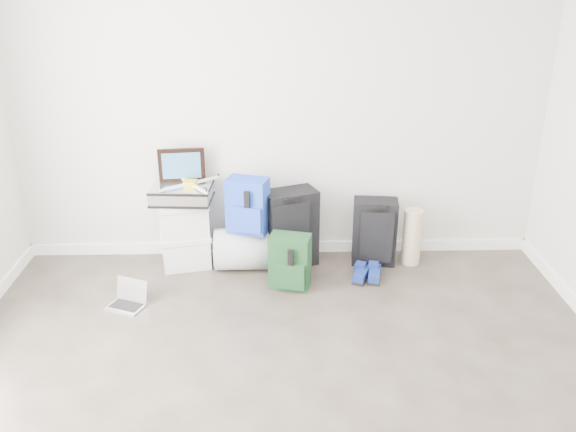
{
  "coord_description": "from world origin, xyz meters",
  "views": [
    {
      "loc": [
        -0.06,
        -2.5,
        2.5
      ],
      "look_at": [
        0.06,
        1.9,
        0.61
      ],
      "focal_mm": 38.0,
      "sensor_mm": 36.0,
      "label": 1
    }
  ],
  "objects_px": {
    "large_suitcase": "(290,228)",
    "duffel_bag": "(249,249)",
    "boxes_stack": "(185,233)",
    "briefcase": "(182,193)",
    "carry_on": "(375,232)",
    "laptop": "(129,299)"
  },
  "relations": [
    {
      "from": "large_suitcase",
      "to": "duffel_bag",
      "type": "bearing_deg",
      "value": 168.27
    },
    {
      "from": "boxes_stack",
      "to": "briefcase",
      "type": "bearing_deg",
      "value": -75.72
    },
    {
      "from": "duffel_bag",
      "to": "carry_on",
      "type": "height_order",
      "value": "carry_on"
    },
    {
      "from": "boxes_stack",
      "to": "laptop",
      "type": "bearing_deg",
      "value": -131.0
    },
    {
      "from": "carry_on",
      "to": "large_suitcase",
      "type": "bearing_deg",
      "value": -172.48
    },
    {
      "from": "duffel_bag",
      "to": "laptop",
      "type": "relative_size",
      "value": 1.79
    },
    {
      "from": "briefcase",
      "to": "duffel_bag",
      "type": "xyz_separation_m",
      "value": [
        0.55,
        -0.08,
        -0.49
      ]
    },
    {
      "from": "duffel_bag",
      "to": "large_suitcase",
      "type": "distance_m",
      "value": 0.4
    },
    {
      "from": "boxes_stack",
      "to": "briefcase",
      "type": "relative_size",
      "value": 1.22
    },
    {
      "from": "duffel_bag",
      "to": "laptop",
      "type": "xyz_separation_m",
      "value": [
        -0.92,
        -0.59,
        -0.13
      ]
    },
    {
      "from": "large_suitcase",
      "to": "laptop",
      "type": "xyz_separation_m",
      "value": [
        -1.27,
        -0.65,
        -0.29
      ]
    },
    {
      "from": "carry_on",
      "to": "laptop",
      "type": "distance_m",
      "value": 2.13
    },
    {
      "from": "large_suitcase",
      "to": "briefcase",
      "type": "bearing_deg",
      "value": 157.72
    },
    {
      "from": "large_suitcase",
      "to": "carry_on",
      "type": "height_order",
      "value": "large_suitcase"
    },
    {
      "from": "carry_on",
      "to": "duffel_bag",
      "type": "bearing_deg",
      "value": -169.61
    },
    {
      "from": "large_suitcase",
      "to": "carry_on",
      "type": "relative_size",
      "value": 1.16
    },
    {
      "from": "boxes_stack",
      "to": "carry_on",
      "type": "bearing_deg",
      "value": -12.4
    },
    {
      "from": "briefcase",
      "to": "large_suitcase",
      "type": "relative_size",
      "value": 0.72
    },
    {
      "from": "duffel_bag",
      "to": "carry_on",
      "type": "distance_m",
      "value": 1.1
    },
    {
      "from": "carry_on",
      "to": "laptop",
      "type": "height_order",
      "value": "carry_on"
    },
    {
      "from": "boxes_stack",
      "to": "duffel_bag",
      "type": "relative_size",
      "value": 1.02
    },
    {
      "from": "boxes_stack",
      "to": "duffel_bag",
      "type": "distance_m",
      "value": 0.57
    }
  ]
}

